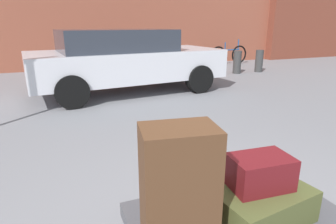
{
  "coord_description": "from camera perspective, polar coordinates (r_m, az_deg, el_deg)",
  "views": [
    {
      "loc": [
        -1.0,
        -1.31,
        1.52
      ],
      "look_at": [
        0.0,
        1.2,
        0.69
      ],
      "focal_mm": 30.39,
      "sensor_mm": 36.0,
      "label": 1
    }
  ],
  "objects": [
    {
      "name": "luggage_cart",
      "position": [
        2.07,
        13.31,
        -20.64
      ],
      "size": [
        1.37,
        0.79,
        0.34
      ],
      "color": "#4C4C51",
      "rests_on": "ground_plane"
    },
    {
      "name": "bicycle_leaning",
      "position": [
        11.73,
        12.1,
        11.16
      ],
      "size": [
        1.76,
        0.21,
        0.96
      ],
      "color": "black",
      "rests_on": "ground_plane"
    },
    {
      "name": "bollard_kerb_near",
      "position": [
        8.73,
        5.12,
        9.43
      ],
      "size": [
        0.25,
        0.25,
        0.72
      ],
      "primitive_type": "cylinder",
      "color": "#383838",
      "rests_on": "ground_plane"
    },
    {
      "name": "bollard_kerb_mid",
      "position": [
        9.54,
        13.7,
        9.68
      ],
      "size": [
        0.25,
        0.25,
        0.72
      ],
      "primitive_type": "cylinder",
      "color": "#383838",
      "rests_on": "ground_plane"
    },
    {
      "name": "bollard_kerb_far",
      "position": [
        10.06,
        17.8,
        9.72
      ],
      "size": [
        0.25,
        0.25,
        0.72
      ],
      "primitive_type": "cylinder",
      "color": "#383838",
      "rests_on": "ground_plane"
    },
    {
      "name": "suitcase_olive_front_left",
      "position": [
        1.98,
        17.39,
        -16.66
      ],
      "size": [
        0.65,
        0.54,
        0.21
      ],
      "primitive_type": "cube",
      "rotation": [
        0.0,
        0.0,
        0.12
      ],
      "color": "#4C5128",
      "rests_on": "luggage_cart"
    },
    {
      "name": "duffel_bag_maroon_topmost_pile",
      "position": [
        1.88,
        17.96,
        -11.37
      ],
      "size": [
        0.39,
        0.28,
        0.21
      ],
      "primitive_type": "cube",
      "rotation": [
        0.0,
        0.0,
        -0.08
      ],
      "color": "maroon",
      "rests_on": "suitcase_olive_front_left"
    },
    {
      "name": "parked_car",
      "position": [
        6.67,
        -8.61,
        10.41
      ],
      "size": [
        4.45,
        2.24,
        1.42
      ],
      "color": "silver",
      "rests_on": "ground_plane"
    },
    {
      "name": "suitcase_brown_stacked_top",
      "position": [
        1.56,
        2.16,
        -15.14
      ],
      "size": [
        0.43,
        0.33,
        0.7
      ],
      "primitive_type": "cube",
      "rotation": [
        0.0,
        0.0,
        -0.16
      ],
      "color": "#51331E",
      "rests_on": "luggage_cart"
    }
  ]
}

